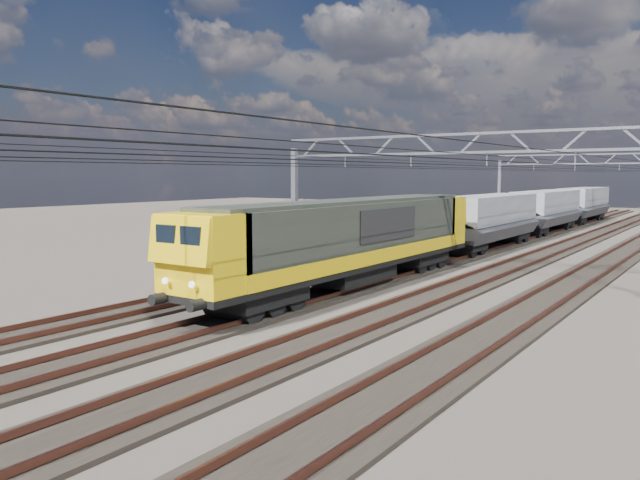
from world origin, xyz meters
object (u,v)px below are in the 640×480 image
Objects in this scene: catenary_gantry_mid at (447,198)px; hopper_wagon_lead at (490,217)px; catenary_gantry_far at (596,187)px; hopper_wagon_third at (583,202)px; hopper_wagon_mid at (546,208)px; locomotive at (351,237)px.

catenary_gantry_mid is 1.53× the size of hopper_wagon_lead.
catenary_gantry_far is 1.53× the size of hopper_wagon_third.
hopper_wagon_mid is (-2.00, 26.13, -1.67)m from catenary_gantry_mid.
catenary_gantry_mid is 1.53× the size of hopper_wagon_third.
hopper_wagon_third is (0.00, 28.40, 0.00)m from hopper_wagon_lead.
hopper_wagon_third is (-2.00, 40.33, -1.67)m from catenary_gantry_mid.
catenary_gantry_mid reaches higher than hopper_wagon_lead.
hopper_wagon_mid is 1.00× the size of hopper_wagon_third.
hopper_wagon_lead is at bearing -90.00° from hopper_wagon_mid.
locomotive reaches higher than hopper_wagon_lead.
catenary_gantry_mid is at bearing -87.16° from hopper_wagon_third.
hopper_wagon_third is at bearing 90.00° from hopper_wagon_lead.
locomotive is 17.70m from hopper_wagon_lead.
catenary_gantry_far reaches higher than locomotive.
locomotive is at bearing -90.00° from hopper_wagon_third.
hopper_wagon_mid is at bearing -90.00° from hopper_wagon_third.
catenary_gantry_mid is 26.26m from hopper_wagon_mid.
hopper_wagon_lead is 14.20m from hopper_wagon_mid.
locomotive is 31.90m from hopper_wagon_mid.
catenary_gantry_far reaches higher than hopper_wagon_lead.
catenary_gantry_far is 10.21m from hopper_wagon_mid.
locomotive is 1.62× the size of hopper_wagon_mid.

